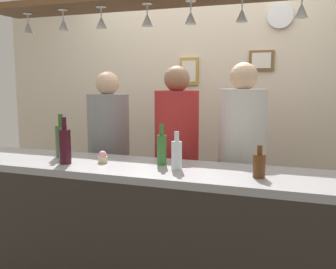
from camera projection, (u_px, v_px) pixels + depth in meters
The scene contains 22 objects.
back_wall at pixel (202, 107), 3.67m from camera, with size 4.40×0.06×2.60m, color beige.
bar_counter at pixel (134, 226), 2.26m from camera, with size 2.70×0.55×1.02m.
overhead_glass_rack at pixel (146, 1), 2.27m from camera, with size 2.20×0.36×0.04m, color brown.
hanging_wineglass_far_left at pixel (28, 27), 2.58m from camera, with size 0.07×0.07×0.13m.
hanging_wineglass_left at pixel (63, 24), 2.45m from camera, with size 0.07×0.07×0.13m.
hanging_wineglass_center_left at pixel (101, 22), 2.35m from camera, with size 0.07×0.07×0.13m.
hanging_wineglass_center at pixel (147, 19), 2.25m from camera, with size 0.07×0.07×0.13m.
hanging_wineglass_center_right at pixel (191, 17), 2.17m from camera, with size 0.07×0.07×0.13m.
hanging_wineglass_right at pixel (242, 14), 2.09m from camera, with size 0.07×0.07×0.13m.
hanging_wineglass_far_right at pixel (302, 9), 1.95m from camera, with size 0.07×0.07×0.13m.
person_left_grey_shirt at pixel (109, 151), 3.13m from camera, with size 0.34×0.34×1.63m.
person_middle_red_shirt at pixel (177, 152), 2.93m from camera, with size 0.34×0.34×1.66m.
person_right_white_patterned_shirt at pixel (242, 155), 2.77m from camera, with size 0.34×0.34×1.68m.
bottle_beer_green_import at pixel (162, 149), 2.38m from camera, with size 0.06×0.06×0.26m.
bottle_soda_clear at pixel (177, 154), 2.25m from camera, with size 0.06×0.06×0.23m.
bottle_wine_dark_red at pixel (65, 145), 2.41m from camera, with size 0.08×0.08×0.30m.
bottle_beer_brown_stubby at pixel (259, 165), 2.07m from camera, with size 0.07×0.07×0.18m.
bottle_champagne_green at pixel (61, 140), 2.64m from camera, with size 0.08×0.08×0.30m.
cupcake at pixel (103, 157), 2.45m from camera, with size 0.06×0.06×0.08m.
picture_frame_upper_small at pixel (261, 60), 3.39m from camera, with size 0.22×0.02×0.18m.
picture_frame_crest at pixel (189, 71), 3.63m from camera, with size 0.18×0.02×0.26m.
wall_clock at pixel (280, 16), 3.28m from camera, with size 0.22×0.22×0.03m, color white.
Camera 1 is at (0.91, -2.48, 1.55)m, focal length 40.48 mm.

